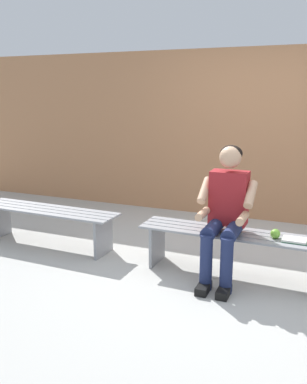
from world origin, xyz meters
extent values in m
cube|color=#B2B2AD|center=(1.04, 1.00, -0.02)|extent=(10.00, 7.00, 0.04)
cube|color=#B27A51|center=(0.50, -2.07, 1.14)|extent=(9.50, 0.24, 2.28)
cube|color=gray|center=(0.00, -0.15, 0.42)|extent=(1.76, 0.12, 0.02)
cube|color=gray|center=(0.00, -0.05, 0.42)|extent=(1.76, 0.12, 0.02)
cube|color=gray|center=(0.00, 0.05, 0.42)|extent=(1.76, 0.12, 0.02)
cube|color=gray|center=(0.00, 0.15, 0.42)|extent=(1.76, 0.12, 0.02)
cube|color=gray|center=(0.76, -0.02, 0.21)|extent=(0.04, 0.35, 0.41)
cube|color=gray|center=(2.09, -0.15, 0.42)|extent=(1.68, 0.12, 0.02)
cube|color=gray|center=(2.09, -0.05, 0.42)|extent=(1.68, 0.12, 0.02)
cube|color=gray|center=(2.09, 0.05, 0.42)|extent=(1.68, 0.12, 0.02)
cube|color=gray|center=(2.09, 0.15, 0.42)|extent=(1.68, 0.12, 0.02)
cube|color=gray|center=(1.37, 0.02, 0.21)|extent=(0.04, 0.35, 0.41)
cube|color=maroon|center=(0.05, -0.02, 0.75)|extent=(0.34, 0.20, 0.50)
sphere|color=tan|center=(0.05, -0.01, 1.13)|extent=(0.20, 0.20, 0.20)
ellipsoid|color=black|center=(0.05, -0.04, 1.16)|extent=(0.20, 0.19, 0.15)
cylinder|color=navy|center=(-0.04, 0.18, 0.50)|extent=(0.13, 0.40, 0.13)
cylinder|color=navy|center=(0.14, 0.18, 0.50)|extent=(0.13, 0.40, 0.13)
cylinder|color=navy|center=(-0.04, 0.38, 0.25)|extent=(0.11, 0.11, 0.50)
cube|color=black|center=(-0.04, 0.44, 0.04)|extent=(0.10, 0.22, 0.07)
cylinder|color=navy|center=(0.14, 0.38, 0.25)|extent=(0.11, 0.11, 0.50)
cube|color=black|center=(0.14, 0.44, 0.04)|extent=(0.10, 0.22, 0.07)
cylinder|color=tan|center=(-0.16, 0.06, 0.82)|extent=(0.08, 0.28, 0.23)
cylinder|color=tan|center=(-0.13, 0.22, 0.64)|extent=(0.07, 0.26, 0.07)
cylinder|color=tan|center=(0.26, 0.06, 0.82)|extent=(0.08, 0.28, 0.23)
cylinder|color=tan|center=(0.23, 0.22, 0.64)|extent=(0.07, 0.26, 0.07)
sphere|color=#72B738|center=(-0.39, 0.03, 0.47)|extent=(0.09, 0.09, 0.09)
cube|color=white|center=(-0.56, 0.04, 0.44)|extent=(0.20, 0.15, 0.02)
cube|color=#33724C|center=(-0.66, 0.04, 0.43)|extent=(0.42, 0.17, 0.01)
camera|label=1|loc=(-0.77, 3.71, 1.69)|focal=39.25mm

